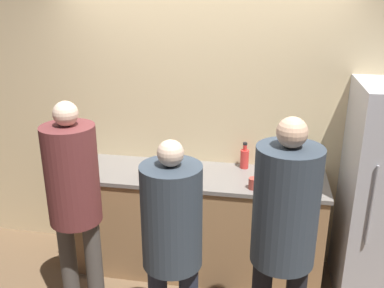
# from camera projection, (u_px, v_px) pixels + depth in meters

# --- Properties ---
(wall_back) EXTENTS (5.20, 0.06, 2.60)m
(wall_back) POSITION_uv_depth(u_px,v_px,m) (202.00, 125.00, 3.88)
(wall_back) COLOR #D6BC8C
(wall_back) RESTS_ON ground_plane
(counter) EXTENTS (2.22, 0.66, 0.96)m
(counter) POSITION_uv_depth(u_px,v_px,m) (196.00, 221.00, 3.88)
(counter) COLOR #9E754C
(counter) RESTS_ON ground_plane
(refrigerator) EXTENTS (0.61, 0.74, 1.82)m
(refrigerator) POSITION_uv_depth(u_px,v_px,m) (384.00, 196.00, 3.41)
(refrigerator) COLOR #B7B7BC
(refrigerator) RESTS_ON ground_plane
(person_left) EXTENTS (0.38, 0.38, 1.76)m
(person_left) POSITION_uv_depth(u_px,v_px,m) (74.00, 192.00, 3.12)
(person_left) COLOR #4C4742
(person_left) RESTS_ON ground_plane
(person_center) EXTENTS (0.39, 0.39, 1.63)m
(person_center) POSITION_uv_depth(u_px,v_px,m) (172.00, 234.00, 2.72)
(person_center) COLOR #232838
(person_center) RESTS_ON ground_plane
(person_right) EXTENTS (0.40, 0.40, 1.80)m
(person_right) POSITION_uv_depth(u_px,v_px,m) (284.00, 226.00, 2.61)
(person_right) COLOR black
(person_right) RESTS_ON ground_plane
(fruit_bowl) EXTENTS (0.30, 0.30, 0.15)m
(fruit_bowl) POSITION_uv_depth(u_px,v_px,m) (159.00, 172.00, 3.60)
(fruit_bowl) COLOR #4C3323
(fruit_bowl) RESTS_ON counter
(utensil_crock) EXTENTS (0.10, 0.10, 0.25)m
(utensil_crock) POSITION_uv_depth(u_px,v_px,m) (300.00, 170.00, 3.59)
(utensil_crock) COLOR #3D424C
(utensil_crock) RESTS_ON counter
(bottle_red) EXTENTS (0.08, 0.08, 0.24)m
(bottle_red) POSITION_uv_depth(u_px,v_px,m) (245.00, 158.00, 3.79)
(bottle_red) COLOR red
(bottle_red) RESTS_ON counter
(cup_black) EXTENTS (0.09, 0.09, 0.09)m
(cup_black) POSITION_uv_depth(u_px,v_px,m) (301.00, 183.00, 3.42)
(cup_black) COLOR #28282D
(cup_black) RESTS_ON counter
(cup_red) EXTENTS (0.08, 0.08, 0.09)m
(cup_red) POSITION_uv_depth(u_px,v_px,m) (254.00, 183.00, 3.41)
(cup_red) COLOR #A33D33
(cup_red) RESTS_ON counter
(potted_plant) EXTENTS (0.17, 0.17, 0.24)m
(potted_plant) POSITION_uv_depth(u_px,v_px,m) (289.00, 156.00, 3.73)
(potted_plant) COLOR #3D3D42
(potted_plant) RESTS_ON counter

